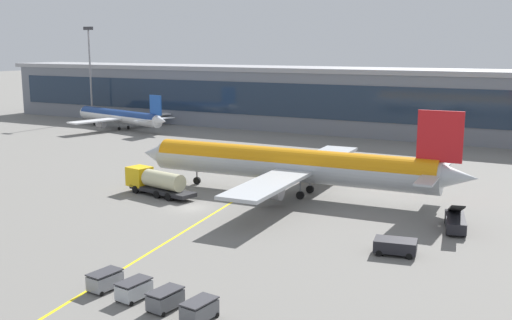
# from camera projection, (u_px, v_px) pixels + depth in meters

# --- Properties ---
(ground_plane) EXTENTS (700.00, 700.00, 0.00)m
(ground_plane) POSITION_uv_depth(u_px,v_px,m) (191.00, 207.00, 72.20)
(ground_plane) COLOR slate
(apron_lead_in_line) EXTENTS (10.85, 79.34, 0.01)m
(apron_lead_in_line) POSITION_uv_depth(u_px,v_px,m) (224.00, 207.00, 72.39)
(apron_lead_in_line) COLOR yellow
(apron_lead_in_line) RESTS_ON ground_plane
(terminal_building) EXTENTS (203.29, 16.73, 14.09)m
(terminal_building) POSITION_uv_depth(u_px,v_px,m) (377.00, 101.00, 131.72)
(terminal_building) COLOR slate
(terminal_building) RESTS_ON ground_plane
(main_airliner) EXTENTS (45.42, 36.07, 11.64)m
(main_airliner) POSITION_uv_depth(u_px,v_px,m) (291.00, 165.00, 77.81)
(main_airliner) COLOR #B2B7BC
(main_airliner) RESTS_ON ground_plane
(fuel_tanker) EXTENTS (11.08, 4.60, 3.25)m
(fuel_tanker) POSITION_uv_depth(u_px,v_px,m) (156.00, 181.00, 78.05)
(fuel_tanker) COLOR #232326
(fuel_tanker) RESTS_ON ground_plane
(pushback_tug) EXTENTS (4.14, 2.92, 1.40)m
(pushback_tug) POSITION_uv_depth(u_px,v_px,m) (396.00, 245.00, 55.80)
(pushback_tug) COLOR black
(pushback_tug) RESTS_ON ground_plane
(belt_loader) EXTENTS (3.21, 7.02, 3.49)m
(belt_loader) POSITION_uv_depth(u_px,v_px,m) (455.00, 221.00, 63.21)
(belt_loader) COLOR black
(belt_loader) RESTS_ON ground_plane
(baggage_cart_0) EXTENTS (1.89, 2.81, 1.48)m
(baggage_cart_0) POSITION_uv_depth(u_px,v_px,m) (105.00, 280.00, 47.72)
(baggage_cart_0) COLOR gray
(baggage_cart_0) RESTS_ON ground_plane
(baggage_cart_1) EXTENTS (1.89, 2.81, 1.48)m
(baggage_cart_1) POSITION_uv_depth(u_px,v_px,m) (134.00, 289.00, 45.93)
(baggage_cart_1) COLOR #B2B7BC
(baggage_cart_1) RESTS_ON ground_plane
(baggage_cart_2) EXTENTS (1.89, 2.81, 1.48)m
(baggage_cart_2) POSITION_uv_depth(u_px,v_px,m) (165.00, 299.00, 44.14)
(baggage_cart_2) COLOR #595B60
(baggage_cart_2) RESTS_ON ground_plane
(baggage_cart_3) EXTENTS (1.89, 2.81, 1.48)m
(baggage_cart_3) POSITION_uv_depth(u_px,v_px,m) (199.00, 310.00, 42.36)
(baggage_cart_3) COLOR #595B60
(baggage_cart_3) RESTS_ON ground_plane
(commuter_jet_far) EXTENTS (32.64, 26.24, 8.49)m
(commuter_jet_far) POSITION_uv_depth(u_px,v_px,m) (120.00, 116.00, 139.79)
(commuter_jet_far) COLOR white
(commuter_jet_far) RESTS_ON ground_plane
(apron_light_mast_0) EXTENTS (2.80, 0.50, 23.53)m
(apron_light_mast_0) POSITION_uv_depth(u_px,v_px,m) (90.00, 67.00, 152.76)
(apron_light_mast_0) COLOR gray
(apron_light_mast_0) RESTS_ON ground_plane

